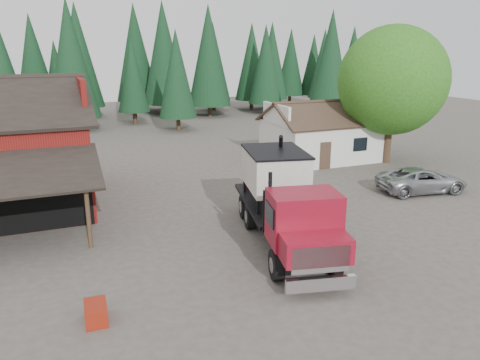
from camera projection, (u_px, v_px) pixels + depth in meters
name	position (u px, v px, depth m)	size (l,w,h in m)	color
ground	(225.00, 246.00, 20.98)	(120.00, 120.00, 0.00)	#4A423A
farmhouse	(321.00, 138.00, 36.84)	(8.60, 6.42, 4.65)	silver
deciduous_tree	(393.00, 84.00, 34.46)	(8.00, 8.00, 10.20)	#382619
conifer_backdrop	(107.00, 118.00, 58.31)	(76.00, 16.00, 16.00)	black
near_pine_b	(177.00, 74.00, 48.23)	(3.96, 3.96, 10.40)	#382619
near_pine_c	(331.00, 63.00, 50.26)	(4.84, 4.84, 12.40)	#382619
near_pine_d	(71.00, 59.00, 47.70)	(5.28, 5.28, 13.40)	#382619
feed_truck	(284.00, 198.00, 20.72)	(4.81, 10.43, 4.55)	black
silver_car	(422.00, 180.00, 28.57)	(2.51, 5.44, 1.51)	#A2A4A9
equip_box	(96.00, 313.00, 15.14)	(0.70, 1.10, 0.60)	maroon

